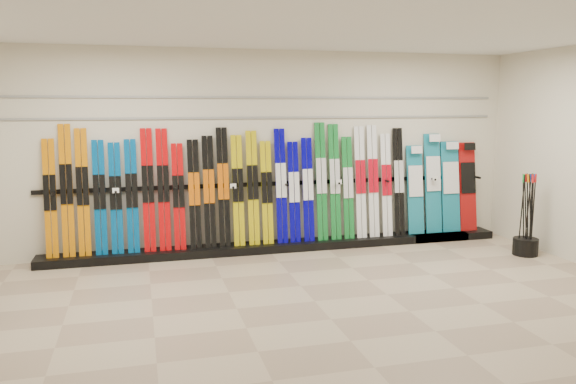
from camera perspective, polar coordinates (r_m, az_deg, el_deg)
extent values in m
plane|color=gray|center=(6.45, 2.72, -11.03)|extent=(8.00, 8.00, 0.00)
plane|color=beige|center=(8.51, -2.34, 4.19)|extent=(8.00, 0.00, 8.00)
plane|color=silver|center=(6.12, 2.94, 16.41)|extent=(8.00, 8.00, 0.00)
cube|color=black|center=(8.59, -0.48, -5.51)|extent=(8.00, 0.40, 0.12)
cube|color=#CC7106|center=(8.30, -23.01, -0.61)|extent=(0.17, 0.24, 1.62)
cube|color=#CC7106|center=(8.27, -21.57, 0.13)|extent=(0.17, 0.26, 1.81)
cube|color=#CC7106|center=(8.25, -20.13, -0.02)|extent=(0.17, 0.26, 1.75)
cube|color=#004989|center=(8.23, -18.59, -0.54)|extent=(0.17, 0.23, 1.59)
cube|color=#004989|center=(8.22, -17.09, -0.61)|extent=(0.17, 0.23, 1.55)
cube|color=#004989|center=(8.22, -15.58, -0.40)|extent=(0.17, 0.23, 1.60)
cube|color=#BF0508|center=(8.21, -14.03, 0.19)|extent=(0.17, 0.25, 1.74)
cube|color=#BF0508|center=(8.22, -12.54, 0.23)|extent=(0.17, 0.25, 1.74)
cube|color=#BF0508|center=(8.23, -11.06, -0.47)|extent=(0.17, 0.22, 1.52)
cube|color=black|center=(8.25, -9.50, -0.22)|extent=(0.17, 0.23, 1.58)
cube|color=black|center=(8.27, -8.03, 0.02)|extent=(0.17, 0.24, 1.63)
cube|color=black|center=(8.30, -6.59, 0.48)|extent=(0.17, 0.25, 1.74)
cube|color=#BFAD09|center=(8.33, -5.12, 0.14)|extent=(0.17, 0.24, 1.63)
cube|color=#BFAD09|center=(8.37, -3.60, 0.42)|extent=(0.17, 0.25, 1.69)
cube|color=#BFAD09|center=(8.42, -2.17, -0.06)|extent=(0.17, 0.23, 1.54)
cube|color=#040092|center=(8.47, -0.72, 0.62)|extent=(0.17, 0.25, 1.72)
cube|color=#040092|center=(8.52, 0.62, 0.00)|extent=(0.17, 0.22, 1.52)
cube|color=#040092|center=(8.58, 2.03, 0.25)|extent=(0.17, 0.23, 1.58)
cube|color=#137129|center=(8.65, 3.39, 1.07)|extent=(0.17, 0.26, 1.80)
cube|color=#137129|center=(8.72, 4.77, 1.03)|extent=(0.17, 0.26, 1.78)
cube|color=#137129|center=(8.80, 6.11, 0.43)|extent=(0.17, 0.23, 1.58)
cube|color=white|center=(8.87, 7.36, 0.99)|extent=(0.17, 0.25, 1.74)
cube|color=white|center=(8.96, 8.63, 1.09)|extent=(0.17, 0.26, 1.75)
cube|color=white|center=(9.05, 9.96, 0.70)|extent=(0.17, 0.24, 1.62)
cube|color=black|center=(9.14, 11.18, 1.02)|extent=(0.17, 0.25, 1.70)
cube|color=#14728C|center=(9.30, 12.79, 0.22)|extent=(0.27, 0.22, 1.42)
cube|color=#14728C|center=(9.45, 14.49, 0.85)|extent=(0.28, 0.25, 1.60)
cube|color=#14728C|center=(9.61, 16.17, 0.53)|extent=(0.32, 0.23, 1.48)
cube|color=#990C0C|center=(9.78, 17.77, 0.53)|extent=(0.29, 0.23, 1.45)
cylinder|color=black|center=(9.00, 22.97, -5.13)|extent=(0.36, 0.36, 0.25)
cylinder|color=black|center=(8.94, 22.80, -2.04)|extent=(0.10, 0.04, 1.18)
cylinder|color=black|center=(8.99, 23.16, -2.00)|extent=(0.03, 0.16, 1.17)
cylinder|color=black|center=(8.95, 23.52, -2.07)|extent=(0.04, 0.02, 1.18)
cylinder|color=black|center=(8.87, 22.62, -2.11)|extent=(0.06, 0.12, 1.18)
cylinder|color=black|center=(8.94, 23.63, -2.08)|extent=(0.13, 0.15, 1.17)
cylinder|color=black|center=(8.90, 23.00, -2.10)|extent=(0.05, 0.14, 1.18)
cylinder|color=black|center=(8.94, 23.16, -2.05)|extent=(0.12, 0.10, 1.18)
cylinder|color=black|center=(9.00, 23.44, -2.01)|extent=(0.07, 0.11, 1.18)
cylinder|color=black|center=(8.89, 23.40, -2.13)|extent=(0.04, 0.15, 1.18)
cube|color=gray|center=(8.46, -2.33, 7.56)|extent=(7.60, 0.02, 0.03)
cube|color=gray|center=(8.46, -2.34, 9.59)|extent=(7.60, 0.02, 0.03)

